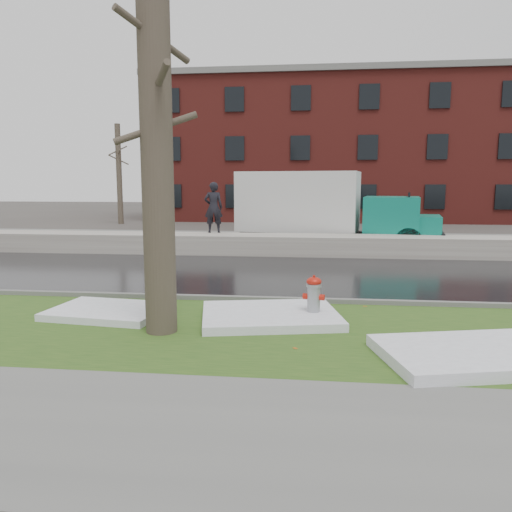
# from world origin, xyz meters

# --- Properties ---
(ground) EXTENTS (120.00, 120.00, 0.00)m
(ground) POSITION_xyz_m (0.00, 0.00, 0.00)
(ground) COLOR #47423D
(ground) RESTS_ON ground
(verge) EXTENTS (60.00, 4.50, 0.04)m
(verge) POSITION_xyz_m (0.00, -1.25, 0.02)
(verge) COLOR #254717
(verge) RESTS_ON ground
(sidewalk) EXTENTS (60.00, 3.00, 0.05)m
(sidewalk) POSITION_xyz_m (0.00, -5.00, 0.03)
(sidewalk) COLOR slate
(sidewalk) RESTS_ON ground
(road) EXTENTS (60.00, 7.00, 0.03)m
(road) POSITION_xyz_m (0.00, 4.50, 0.01)
(road) COLOR black
(road) RESTS_ON ground
(parking_lot) EXTENTS (60.00, 9.00, 0.03)m
(parking_lot) POSITION_xyz_m (0.00, 13.00, 0.01)
(parking_lot) COLOR slate
(parking_lot) RESTS_ON ground
(curb) EXTENTS (60.00, 0.15, 0.14)m
(curb) POSITION_xyz_m (0.00, 1.00, 0.07)
(curb) COLOR slate
(curb) RESTS_ON ground
(snowbank) EXTENTS (60.00, 1.60, 0.75)m
(snowbank) POSITION_xyz_m (0.00, 8.70, 0.38)
(snowbank) COLOR #AEAA9F
(snowbank) RESTS_ON ground
(brick_building) EXTENTS (26.00, 12.00, 10.00)m
(brick_building) POSITION_xyz_m (2.00, 30.00, 5.00)
(brick_building) COLOR maroon
(brick_building) RESTS_ON ground
(bg_tree_left) EXTENTS (1.40, 1.62, 6.50)m
(bg_tree_left) POSITION_xyz_m (-12.00, 22.00, 3.33)
(bg_tree_left) COLOR brown
(bg_tree_left) RESTS_ON ground
(bg_tree_center) EXTENTS (1.40, 1.62, 6.50)m
(bg_tree_center) POSITION_xyz_m (-6.00, 26.00, 3.33)
(bg_tree_center) COLOR brown
(bg_tree_center) RESTS_ON ground
(fire_hydrant) EXTENTS (0.44, 0.39, 0.88)m
(fire_hydrant) POSITION_xyz_m (0.78, -0.41, 0.51)
(fire_hydrant) COLOR #919498
(fire_hydrant) RESTS_ON verge
(tree) EXTENTS (1.34, 1.53, 6.93)m
(tree) POSITION_xyz_m (-1.92, -1.51, 3.53)
(tree) COLOR brown
(tree) RESTS_ON verge
(box_truck) EXTENTS (9.58, 3.49, 3.16)m
(box_truck) POSITION_xyz_m (1.10, 11.00, 1.67)
(box_truck) COLOR black
(box_truck) RESTS_ON ground
(worker) EXTENTS (0.81, 0.62, 1.98)m
(worker) POSITION_xyz_m (-3.14, 9.30, 1.74)
(worker) COLOR black
(worker) RESTS_ON snowbank
(snow_patch_near) EXTENTS (2.95, 2.48, 0.16)m
(snow_patch_near) POSITION_xyz_m (-0.06, -0.51, 0.12)
(snow_patch_near) COLOR white
(snow_patch_near) RESTS_ON verge
(snow_patch_far) EXTENTS (2.37, 1.84, 0.14)m
(snow_patch_far) POSITION_xyz_m (-3.36, -0.51, 0.11)
(snow_patch_far) COLOR white
(snow_patch_far) RESTS_ON verge
(snow_patch_side) EXTENTS (3.15, 2.42, 0.18)m
(snow_patch_side) POSITION_xyz_m (3.22, -2.40, 0.13)
(snow_patch_side) COLOR white
(snow_patch_side) RESTS_ON verge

